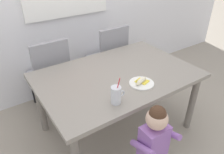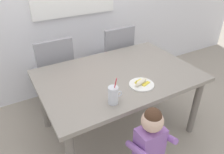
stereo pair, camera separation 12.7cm
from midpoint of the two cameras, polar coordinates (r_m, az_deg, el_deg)
ground_plane at (r=2.59m, az=2.95°, el=-13.38°), size 24.00×24.00×0.00m
dining_table at (r=2.18m, az=3.41°, el=-1.09°), size 1.56×1.05×0.74m
dining_chair_left at (r=2.67m, az=-13.64°, el=1.80°), size 0.44×0.44×0.96m
dining_chair_right at (r=2.96m, az=2.02°, el=5.73°), size 0.44×0.44×0.96m
toddler_standing at (r=1.78m, az=12.17°, el=-16.18°), size 0.33×0.24×0.84m
milk_cup at (r=1.71m, az=2.48°, el=-5.11°), size 0.13×0.08×0.25m
snack_plate at (r=1.99m, az=9.67°, el=-2.01°), size 0.23×0.23×0.01m
peeled_banana at (r=1.97m, az=9.56°, el=-1.38°), size 0.18×0.12×0.07m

